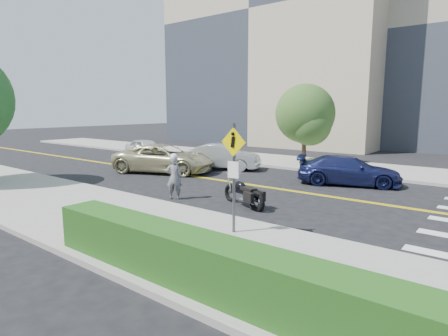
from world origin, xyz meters
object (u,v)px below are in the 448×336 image
at_px(suv, 164,158).
at_px(parked_car_white, 146,148).
at_px(parked_car_silver, 222,157).
at_px(pedestrian_sign, 234,167).
at_px(motorcycle, 244,187).
at_px(motorcyclist, 174,176).
at_px(parked_car_blue, 348,170).

relative_size(suv, parked_car_white, 1.39).
distance_m(parked_car_white, parked_car_silver, 7.57).
height_order(pedestrian_sign, suv, pedestrian_sign).
bearing_deg(motorcycle, motorcyclist, -143.99).
bearing_deg(parked_car_blue, pedestrian_sign, 160.14).
relative_size(suv, parked_car_blue, 1.20).
distance_m(pedestrian_sign, parked_car_white, 18.08).
xyz_separation_m(motorcyclist, parked_car_blue, (4.35, 7.06, -0.23)).
bearing_deg(parked_car_white, suv, -112.34).
distance_m(motorcyclist, suv, 6.51).
xyz_separation_m(suv, parked_car_silver, (1.89, 2.84, -0.04)).
xyz_separation_m(motorcycle, parked_car_blue, (1.61, 6.24, -0.02)).
height_order(suv, parked_car_white, suv).
relative_size(motorcyclist, parked_car_white, 0.45).
bearing_deg(suv, pedestrian_sign, -145.79).
distance_m(pedestrian_sign, suv, 11.45).
bearing_deg(suv, motorcycle, -135.47).
xyz_separation_m(parked_car_silver, parked_car_blue, (7.49, 0.09, -0.06)).
bearing_deg(parked_car_blue, suv, 86.66).
distance_m(motorcyclist, parked_car_white, 13.12).
bearing_deg(motorcycle, parked_car_blue, 94.84).
distance_m(parked_car_silver, parked_car_blue, 7.49).
relative_size(motorcyclist, parked_car_blue, 0.39).
height_order(motorcyclist, parked_car_blue, motorcyclist).
relative_size(parked_car_white, parked_car_silver, 0.90).
relative_size(motorcycle, parked_car_white, 0.57).
relative_size(motorcycle, parked_car_blue, 0.49).
height_order(motorcyclist, motorcycle, motorcyclist).
bearing_deg(parked_car_white, motorcyclist, -116.20).
xyz_separation_m(pedestrian_sign, motorcyclist, (-4.48, 2.14, -1.06)).
relative_size(pedestrian_sign, suv, 0.53).
xyz_separation_m(pedestrian_sign, motorcycle, (-1.74, 2.96, -1.26)).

